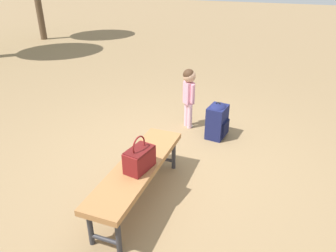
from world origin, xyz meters
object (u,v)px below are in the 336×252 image
park_bench (138,169)px  child_standing (189,89)px  backpack_large (217,120)px  handbag (139,158)px

park_bench → child_standing: bearing=1.1°
park_bench → backpack_large: backpack_large is taller
park_bench → backpack_large: size_ratio=2.91×
backpack_large → park_bench: bearing=165.0°
handbag → child_standing: size_ratio=0.40×
handbag → backpack_large: (1.75, -0.40, -0.30)m
child_standing → backpack_large: child_standing is taller
park_bench → handbag: 0.20m
handbag → child_standing: 1.91m
child_standing → handbag: bearing=-177.3°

